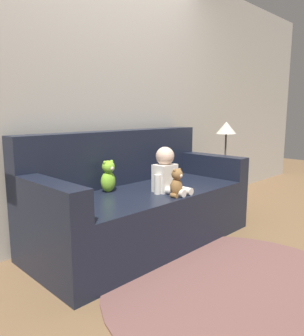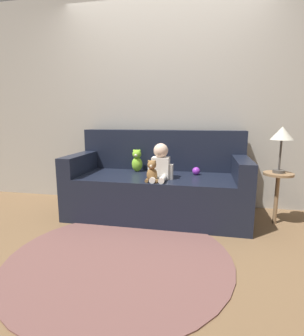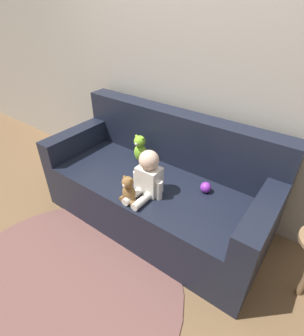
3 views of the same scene
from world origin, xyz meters
name	(u,v)px [view 3 (image 3 of 3)]	position (x,y,z in m)	size (l,w,h in m)	color
ground_plane	(154,218)	(0.00, 0.00, 0.00)	(12.00, 12.00, 0.00)	brown
wall_back	(193,64)	(0.00, 0.52, 1.30)	(8.00, 0.05, 2.60)	#ADA89E
couch	(158,188)	(0.00, 0.06, 0.33)	(1.95, 0.87, 0.95)	black
person_baby	(148,177)	(0.07, -0.19, 0.63)	(0.27, 0.32, 0.37)	white
teddy_bear_brown	(128,190)	(0.01, -0.35, 0.57)	(0.13, 0.10, 0.22)	olive
plush_toy_side	(140,149)	(-0.27, 0.14, 0.60)	(0.13, 0.12, 0.26)	#8CD133
toy_ball	(206,187)	(0.43, 0.09, 0.51)	(0.09, 0.09, 0.09)	purple
floor_rug	(61,290)	(-0.11, -0.99, 0.01)	(1.76, 1.76, 0.01)	brown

